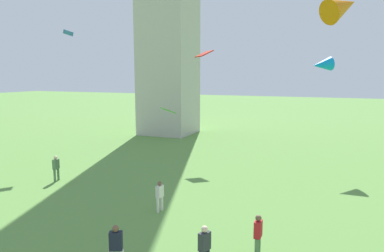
{
  "coord_description": "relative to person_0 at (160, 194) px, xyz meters",
  "views": [
    {
      "loc": [
        6.55,
        0.18,
        7.17
      ],
      "look_at": [
        -0.45,
        17.15,
        4.47
      ],
      "focal_mm": 32.45,
      "sensor_mm": 36.0,
      "label": 1
    }
  ],
  "objects": [
    {
      "name": "person_0",
      "position": [
        0.0,
        0.0,
        0.0
      ],
      "size": [
        0.3,
        0.51,
        1.65
      ],
      "rotation": [
        0.0,
        0.0,
        1.44
      ],
      "color": "silver",
      "rests_on": "ground_plane"
    },
    {
      "name": "person_1",
      "position": [
        -9.04,
        2.08,
        0.06
      ],
      "size": [
        0.32,
        0.54,
        1.75
      ],
      "rotation": [
        0.0,
        0.0,
        1.71
      ],
      "color": "#51754C",
      "rests_on": "ground_plane"
    },
    {
      "name": "person_3",
      "position": [
        5.77,
        -2.68,
        0.06
      ],
      "size": [
        0.26,
        0.54,
        1.75
      ],
      "rotation": [
        0.0,
        0.0,
        4.71
      ],
      "color": "#51754C",
      "rests_on": "ground_plane"
    },
    {
      "name": "person_4",
      "position": [
        4.17,
        -4.46,
        0.07
      ],
      "size": [
        0.39,
        0.53,
        1.78
      ],
      "rotation": [
        0.0,
        0.0,
        1.27
      ],
      "color": "#1E2333",
      "rests_on": "ground_plane"
    },
    {
      "name": "person_5",
      "position": [
        1.2,
        -5.71,
        0.09
      ],
      "size": [
        0.54,
        0.45,
        1.81
      ],
      "rotation": [
        0.0,
        0.0,
        3.59
      ],
      "color": "silver",
      "rests_on": "ground_plane"
    },
    {
      "name": "kite_flying_0",
      "position": [
        -13.94,
        9.44,
        9.95
      ],
      "size": [
        1.03,
        0.91,
        0.55
      ],
      "rotation": [
        0.0,
        0.0,
        3.84
      ],
      "color": "blue"
    },
    {
      "name": "kite_flying_1",
      "position": [
        8.37,
        7.62,
        10.25
      ],
      "size": [
        2.88,
        2.9,
        2.2
      ],
      "rotation": [
        0.0,
        0.0,
        2.37
      ],
      "color": "orange"
    },
    {
      "name": "kite_flying_5",
      "position": [
        -6.4,
        14.04,
        2.88
      ],
      "size": [
        1.71,
        1.68,
        0.6
      ],
      "rotation": [
        0.0,
        0.0,
        0.71
      ],
      "color": "green"
    },
    {
      "name": "kite_flying_6",
      "position": [
        7.17,
        14.36,
        7.06
      ],
      "size": [
        2.0,
        1.87,
        1.27
      ],
      "rotation": [
        0.0,
        0.0,
        5.33
      ],
      "color": "#0B89DB"
    },
    {
      "name": "kite_flying_8",
      "position": [
        -2.85,
        14.27,
        8.15
      ],
      "size": [
        1.61,
        1.77,
        0.69
      ],
      "rotation": [
        0.0,
        0.0,
        1.04
      ],
      "color": "#B51307"
    }
  ]
}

